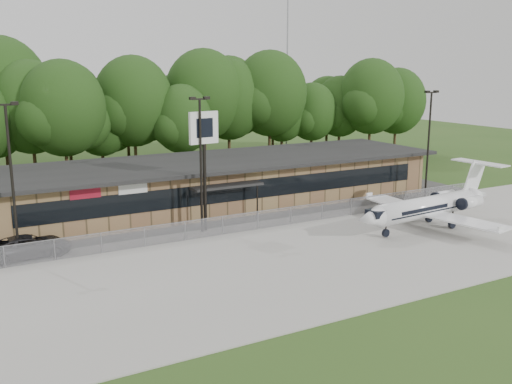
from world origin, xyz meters
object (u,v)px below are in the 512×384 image
terminal (220,181)px  business_jet (430,207)px  suv (29,246)px  pole_sign (204,141)px

terminal → business_jet: 18.54m
terminal → business_jet: bearing=-53.9°
suv → pole_sign: 14.20m
business_jet → pole_sign: (-15.50, 7.84, 5.24)m
terminal → pole_sign: bearing=-122.7°
terminal → suv: (-17.35, -7.23, -1.43)m
business_jet → suv: bearing=159.9°
terminal → pole_sign: (-4.59, -7.15, 4.80)m
business_jet → pole_sign: size_ratio=1.58×
terminal → pole_sign: pole_sign is taller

